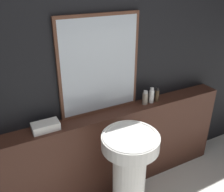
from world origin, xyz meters
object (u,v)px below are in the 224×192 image
at_px(mirror, 100,66).
at_px(lotion_bottle, 157,95).
at_px(shampoo_bottle, 145,98).
at_px(conditioner_bottle, 151,96).
at_px(pedestal_sink, 129,172).
at_px(towel_stack, 46,126).

xyz_separation_m(mirror, lotion_bottle, (0.57, -0.08, -0.37)).
bearing_deg(shampoo_bottle, mirror, 169.66).
bearing_deg(mirror, conditioner_bottle, -8.88).
relative_size(pedestal_sink, shampoo_bottle, 6.50).
height_order(pedestal_sink, lotion_bottle, lotion_bottle).
relative_size(pedestal_sink, conditioner_bottle, 5.83).
height_order(pedestal_sink, shampoo_bottle, shampoo_bottle).
xyz_separation_m(towel_stack, lotion_bottle, (1.10, 0.00, 0.03)).
xyz_separation_m(pedestal_sink, towel_stack, (-0.55, 0.41, 0.38)).
distance_m(mirror, lotion_bottle, 0.69).
bearing_deg(shampoo_bottle, lotion_bottle, -0.00).
relative_size(mirror, lotion_bottle, 6.19).
bearing_deg(lotion_bottle, towel_stack, 180.00).
xyz_separation_m(shampoo_bottle, lotion_bottle, (0.14, -0.00, -0.00)).
height_order(pedestal_sink, mirror, mirror).
relative_size(conditioner_bottle, lotion_bottle, 1.12).
distance_m(conditioner_bottle, lotion_bottle, 0.07).
bearing_deg(pedestal_sink, towel_stack, 143.55).
bearing_deg(towel_stack, shampoo_bottle, 0.00).
xyz_separation_m(shampoo_bottle, conditioner_bottle, (0.07, -0.00, 0.01)).
bearing_deg(towel_stack, pedestal_sink, -36.45).
bearing_deg(shampoo_bottle, towel_stack, -180.00).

